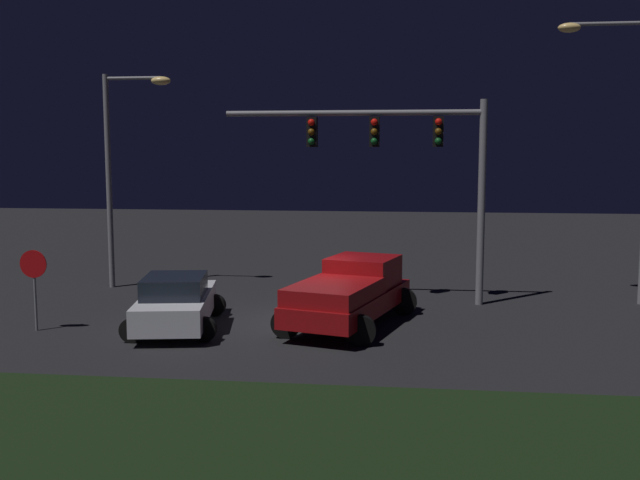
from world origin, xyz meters
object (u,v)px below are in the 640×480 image
object	(u,v)px
car_sedan	(176,302)
street_lamp_right	(630,128)
street_lamp_left	(122,154)
stop_sign	(34,274)
pickup_truck	(351,290)
traffic_signal_gantry	(404,151)

from	to	relation	value
car_sedan	street_lamp_right	size ratio (longest dim) A/B	0.52
street_lamp_left	street_lamp_right	bearing A→B (deg)	-2.83
car_sedan	stop_sign	distance (m)	3.89
street_lamp_right	stop_sign	distance (m)	18.36
pickup_truck	traffic_signal_gantry	bearing A→B (deg)	-8.23
pickup_truck	car_sedan	size ratio (longest dim) A/B	1.24
traffic_signal_gantry	street_lamp_right	size ratio (longest dim) A/B	0.93
street_lamp_right	stop_sign	bearing A→B (deg)	-161.50
street_lamp_left	stop_sign	distance (m)	7.29
traffic_signal_gantry	stop_sign	world-z (taller)	traffic_signal_gantry
stop_sign	street_lamp_left	bearing A→B (deg)	90.33
car_sedan	traffic_signal_gantry	world-z (taller)	traffic_signal_gantry
pickup_truck	stop_sign	world-z (taller)	stop_sign
street_lamp_left	street_lamp_right	distance (m)	17.06
car_sedan	street_lamp_left	world-z (taller)	street_lamp_left
stop_sign	street_lamp_right	bearing A→B (deg)	18.50
traffic_signal_gantry	street_lamp_left	distance (m)	10.09
traffic_signal_gantry	street_lamp_right	xyz separation A→B (m)	(7.05, 0.71, 0.72)
street_lamp_left	pickup_truck	bearing A→B (deg)	-29.12
pickup_truck	car_sedan	world-z (taller)	pickup_truck
pickup_truck	street_lamp_left	bearing A→B (deg)	76.82
traffic_signal_gantry	street_lamp_left	bearing A→B (deg)	171.16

